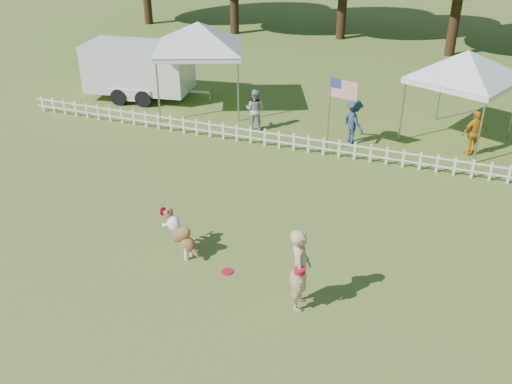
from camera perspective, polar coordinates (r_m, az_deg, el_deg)
ground at (r=12.74m, az=-2.80°, el=-8.46°), size 120.00×120.00×0.00m
picket_fence at (r=18.34m, az=6.02°, el=4.68°), size 22.00×0.08×0.60m
handler at (r=11.44m, az=4.41°, el=-7.72°), size 0.59×0.75×1.82m
dog at (r=13.25m, az=-7.46°, el=-4.26°), size 1.10×0.67×1.08m
frisbee_on_turf at (r=12.87m, az=-2.91°, el=-7.96°), size 0.34×0.34×0.02m
canopy_tent_left at (r=21.94m, az=-5.63°, el=12.32°), size 4.06×4.06×3.20m
canopy_tent_right at (r=20.05m, az=19.77°, el=8.88°), size 3.74×3.74×2.98m
cargo_trailer at (r=23.62m, az=-11.61°, el=11.82°), size 5.36×3.04×2.23m
flag_pole at (r=18.28m, az=7.30°, el=7.71°), size 0.95×0.31×2.49m
spectator_a at (r=20.07m, az=-0.09°, el=8.25°), size 0.70×0.55×1.44m
spectator_b at (r=19.20m, az=9.75°, el=6.97°), size 1.08×1.07×1.50m
spectator_c at (r=19.27m, az=21.01°, el=5.54°), size 0.92×0.83×1.50m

